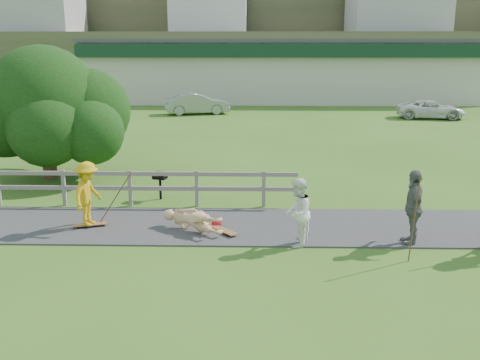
{
  "coord_description": "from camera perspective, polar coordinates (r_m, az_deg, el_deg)",
  "views": [
    {
      "loc": [
        1.67,
        -12.03,
        4.76
      ],
      "look_at": [
        1.32,
        2.0,
        1.16
      ],
      "focal_mm": 40.0,
      "sensor_mm": 36.0,
      "label": 1
    }
  ],
  "objects": [
    {
      "name": "ground",
      "position": [
        13.04,
        -6.09,
        -7.09
      ],
      "size": [
        260.0,
        260.0,
        0.0
      ],
      "primitive_type": "plane",
      "color": "#39621C",
      "rests_on": "ground"
    },
    {
      "name": "path",
      "position": [
        14.43,
        -5.33,
        -4.84
      ],
      "size": [
        34.0,
        3.0,
        0.04
      ],
      "primitive_type": "cube",
      "color": "#333335",
      "rests_on": "ground"
    },
    {
      "name": "fence",
      "position": [
        17.05,
        -20.27,
        -0.21
      ],
      "size": [
        15.05,
        0.1,
        1.1
      ],
      "color": "#605C55",
      "rests_on": "ground"
    },
    {
      "name": "strip_mall",
      "position": [
        47.08,
        4.33,
        11.69
      ],
      "size": [
        32.5,
        10.75,
        5.1
      ],
      "color": "beige",
      "rests_on": "ground"
    },
    {
      "name": "skater_rider",
      "position": [
        14.53,
        -15.92,
        -1.79
      ],
      "size": [
        0.86,
        1.21,
        1.7
      ],
      "primitive_type": "imported",
      "rotation": [
        0.0,
        0.0,
        1.35
      ],
      "color": "gold",
      "rests_on": "ground"
    },
    {
      "name": "skater_fallen",
      "position": [
        13.87,
        -5.09,
        -4.29
      ],
      "size": [
        1.37,
        1.74,
        0.66
      ],
      "primitive_type": "imported",
      "rotation": [
        0.0,
        0.0,
        0.98
      ],
      "color": "#DCB07A",
      "rests_on": "ground"
    },
    {
      "name": "spectator_a",
      "position": [
        12.84,
        6.16,
        -3.48
      ],
      "size": [
        0.86,
        0.97,
        1.68
      ],
      "primitive_type": "imported",
      "rotation": [
        0.0,
        0.0,
        4.39
      ],
      "color": "white",
      "rests_on": "ground"
    },
    {
      "name": "spectator_b",
      "position": [
        13.51,
        17.98,
        -2.81
      ],
      "size": [
        0.58,
        1.13,
        1.86
      ],
      "primitive_type": "imported",
      "rotation": [
        0.0,
        0.0,
        4.6
      ],
      "color": "slate",
      "rests_on": "ground"
    },
    {
      "name": "car_silver",
      "position": [
        37.28,
        -4.61,
        8.12
      ],
      "size": [
        4.59,
        2.48,
        1.44
      ],
      "primitive_type": "imported",
      "rotation": [
        0.0,
        0.0,
        1.8
      ],
      "color": "#93979A",
      "rests_on": "ground"
    },
    {
      "name": "car_white",
      "position": [
        37.08,
        19.68,
        7.1
      ],
      "size": [
        4.47,
        2.48,
        1.18
      ],
      "primitive_type": "imported",
      "rotation": [
        0.0,
        0.0,
        1.44
      ],
      "color": "silver",
      "rests_on": "ground"
    },
    {
      "name": "tree",
      "position": [
        20.32,
        -19.94,
        5.03
      ],
      "size": [
        6.25,
        6.25,
        3.51
      ],
      "primitive_type": null,
      "color": "black",
      "rests_on": "ground"
    },
    {
      "name": "bbq",
      "position": [
        16.89,
        -8.5,
        -0.61
      ],
      "size": [
        0.47,
        0.41,
        0.87
      ],
      "primitive_type": null,
      "rotation": [
        0.0,
        0.0,
        -0.31
      ],
      "color": "black",
      "rests_on": "ground"
    },
    {
      "name": "longboard_rider",
      "position": [
        14.77,
        -15.7,
        -4.77
      ],
      "size": [
        0.9,
        0.47,
        0.1
      ],
      "primitive_type": null,
      "rotation": [
        0.0,
        0.0,
        0.31
      ],
      "color": "brown",
      "rests_on": "ground"
    },
    {
      "name": "longboard_fallen",
      "position": [
        13.8,
        -1.8,
        -5.55
      ],
      "size": [
        0.8,
        0.88,
        0.11
      ],
      "primitive_type": null,
      "rotation": [
        0.0,
        0.0,
        -0.86
      ],
      "color": "brown",
      "rests_on": "ground"
    },
    {
      "name": "helmet",
      "position": [
        14.21,
        -2.51,
        -4.61
      ],
      "size": [
        0.27,
        0.27,
        0.27
      ],
      "primitive_type": "sphere",
      "color": "red",
      "rests_on": "ground"
    },
    {
      "name": "pole_rider",
      "position": [
        14.74,
        -13.23,
        -1.43
      ],
      "size": [
        0.03,
        0.03,
        1.68
      ],
      "primitive_type": "cylinder",
      "color": "brown",
      "rests_on": "ground"
    },
    {
      "name": "pole_spec_left",
      "position": [
        12.42,
        18.11,
        -3.96
      ],
      "size": [
        0.03,
        0.03,
        2.0
      ],
      "primitive_type": "cylinder",
      "color": "brown",
      "rests_on": "ground"
    }
  ]
}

